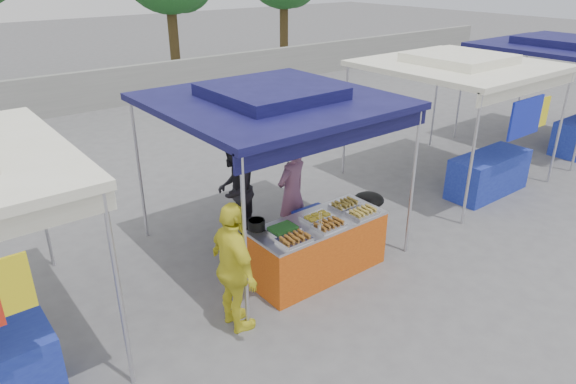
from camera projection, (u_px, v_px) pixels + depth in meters
ground_plane at (313, 269)px, 7.63m from camera, size 80.00×80.00×0.00m
back_wall at (73, 93)px, 15.27m from camera, size 40.00×0.25×1.20m
main_canopy at (272, 100)px, 7.35m from camera, size 3.20×3.20×2.57m
neighbor_stall_right at (472, 108)px, 9.92m from camera, size 3.20×3.20×2.57m
neighbor_stall_far at (570, 81)px, 12.17m from camera, size 3.20×3.20×2.57m
vendor_table at (318, 247)px, 7.38m from camera, size 2.00×0.80×0.85m
food_tray_fl at (294, 239)px, 6.66m from camera, size 0.42×0.30×0.07m
food_tray_fm at (329, 225)px, 7.02m from camera, size 0.42×0.30×0.07m
food_tray_fr at (363, 212)px, 7.38m from camera, size 0.42×0.30×0.07m
food_tray_bl at (283, 229)px, 6.91m from camera, size 0.42×0.30×0.07m
food_tray_bm at (317, 217)px, 7.25m from camera, size 0.42×0.30×0.07m
food_tray_br at (345, 205)px, 7.61m from camera, size 0.42×0.30×0.07m
cooking_pot at (256, 225)px, 6.96m from camera, size 0.24×0.24×0.14m
skewer_cup at (320, 228)px, 6.93m from camera, size 0.07×0.07×0.09m
wok_burner at (368, 212)px, 8.29m from camera, size 0.49×0.49×0.82m
crate_left at (268, 260)px, 7.58m from camera, size 0.52×0.36×0.31m
crate_right at (312, 239)px, 8.12m from camera, size 0.55×0.39×0.33m
crate_stacked at (313, 220)px, 7.99m from camera, size 0.55×0.38×0.33m
vendor_woman at (292, 193)px, 8.09m from camera, size 0.70×0.54×1.69m
helper_man at (235, 190)px, 8.26m from camera, size 1.01×1.01×1.65m
customer_person at (234, 268)px, 6.10m from camera, size 0.50×1.03×1.70m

